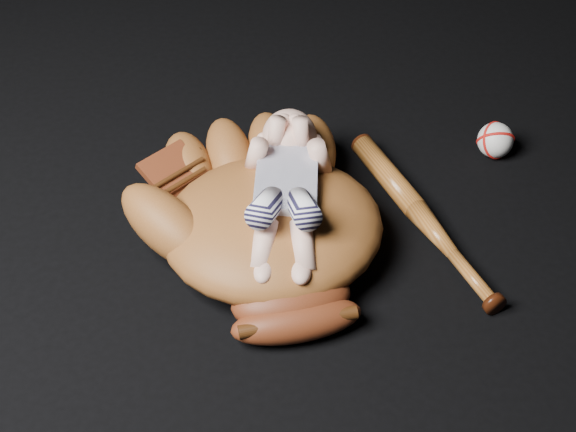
{
  "coord_description": "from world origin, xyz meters",
  "views": [
    {
      "loc": [
        -0.08,
        -1.05,
        1.04
      ],
      "look_at": [
        -0.01,
        -0.05,
        0.08
      ],
      "focal_mm": 55.0,
      "sensor_mm": 36.0,
      "label": 1
    }
  ],
  "objects_px": {
    "baseball_glove": "(272,219)",
    "baseball_bat": "(423,218)",
    "baseball": "(495,140)",
    "newborn_baby": "(286,190)"
  },
  "relations": [
    {
      "from": "baseball_glove",
      "to": "baseball_bat",
      "type": "xyz_separation_m",
      "value": [
        0.26,
        0.05,
        -0.06
      ]
    },
    {
      "from": "baseball_glove",
      "to": "baseball_bat",
      "type": "height_order",
      "value": "baseball_glove"
    },
    {
      "from": "baseball_glove",
      "to": "baseball",
      "type": "xyz_separation_m",
      "value": [
        0.42,
        0.23,
        -0.05
      ]
    },
    {
      "from": "baseball_glove",
      "to": "newborn_baby",
      "type": "bearing_deg",
      "value": 18.35
    },
    {
      "from": "baseball",
      "to": "baseball_glove",
      "type": "bearing_deg",
      "value": -151.58
    },
    {
      "from": "baseball_glove",
      "to": "baseball",
      "type": "height_order",
      "value": "baseball_glove"
    },
    {
      "from": "newborn_baby",
      "to": "baseball_bat",
      "type": "height_order",
      "value": "newborn_baby"
    },
    {
      "from": "newborn_baby",
      "to": "baseball_bat",
      "type": "bearing_deg",
      "value": 14.38
    },
    {
      "from": "newborn_baby",
      "to": "baseball",
      "type": "bearing_deg",
      "value": 34.67
    },
    {
      "from": "baseball_bat",
      "to": "baseball",
      "type": "distance_m",
      "value": 0.25
    }
  ]
}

